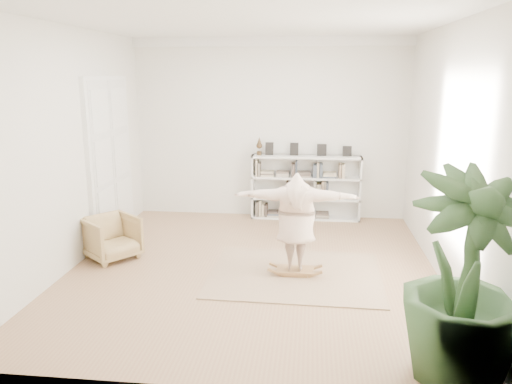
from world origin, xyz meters
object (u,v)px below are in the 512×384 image
(armchair, at_px, (112,238))
(houseplant, at_px, (464,278))
(rocker_board, at_px, (295,270))
(person, at_px, (296,219))
(bookshelf, at_px, (305,188))

(armchair, bearing_deg, houseplant, -81.69)
(rocker_board, height_order, houseplant, houseplant)
(armchair, height_order, rocker_board, armchair)
(person, bearing_deg, armchair, -6.14)
(person, relative_size, houseplant, 0.86)
(bookshelf, height_order, armchair, bookshelf)
(rocker_board, distance_m, person, 0.79)
(armchair, relative_size, houseplant, 0.37)
(bookshelf, bearing_deg, armchair, -139.19)
(bookshelf, xyz_separation_m, rocker_board, (-0.09, -3.00, -0.56))
(armchair, relative_size, person, 0.43)
(armchair, height_order, person, person)
(armchair, distance_m, houseplant, 5.40)
(bookshelf, xyz_separation_m, houseplant, (1.56, -5.37, 0.40))
(person, distance_m, houseplant, 2.89)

